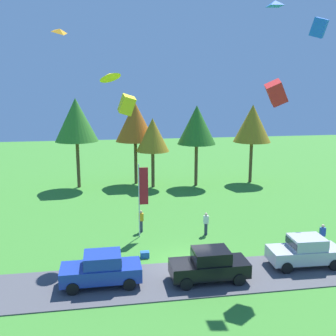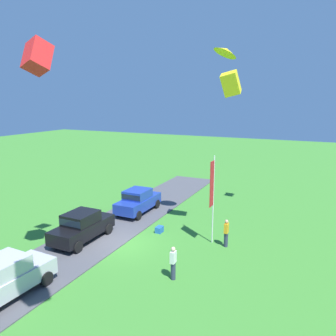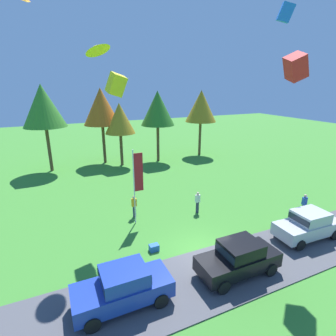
{
  "view_description": "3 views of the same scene",
  "coord_description": "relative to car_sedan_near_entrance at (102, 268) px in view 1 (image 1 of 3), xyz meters",
  "views": [
    {
      "loc": [
        -4.93,
        -22.32,
        10.83
      ],
      "look_at": [
        -0.65,
        3.38,
        5.43
      ],
      "focal_mm": 42.0,
      "sensor_mm": 36.0,
      "label": 1
    },
    {
      "loc": [
        15.79,
        10.59,
        8.68
      ],
      "look_at": [
        -0.22,
        3.02,
        4.99
      ],
      "focal_mm": 35.0,
      "sensor_mm": 36.0,
      "label": 2
    },
    {
      "loc": [
        -7.35,
        -11.41,
        9.6
      ],
      "look_at": [
        0.66,
        6.27,
        3.38
      ],
      "focal_mm": 28.0,
      "sensor_mm": 36.0,
      "label": 3
    }
  ],
  "objects": [
    {
      "name": "ground_plane",
      "position": [
        5.25,
        1.94,
        -1.04
      ],
      "size": [
        120.0,
        120.0,
        0.0
      ],
      "primitive_type": "plane",
      "color": "#3D842D"
    },
    {
      "name": "pavement_strip",
      "position": [
        5.25,
        -0.06,
        -1.01
      ],
      "size": [
        36.0,
        4.4,
        0.06
      ],
      "primitive_type": "cube",
      "color": "#4C4C51",
      "rests_on": "ground"
    },
    {
      "name": "car_sedan_near_entrance",
      "position": [
        0.0,
        0.0,
        0.0
      ],
      "size": [
        4.4,
        1.95,
        1.84
      ],
      "color": "#1E389E",
      "rests_on": "ground"
    },
    {
      "name": "car_sedan_mid_row",
      "position": [
        6.02,
        -0.48,
        0.0
      ],
      "size": [
        4.4,
        1.95,
        1.84
      ],
      "color": "black",
      "rests_on": "ground"
    },
    {
      "name": "car_sedan_by_flagpole",
      "position": [
        12.29,
        0.4,
        0.0
      ],
      "size": [
        4.46,
        2.08,
        1.84
      ],
      "color": "#B7B7BC",
      "rests_on": "ground"
    },
    {
      "name": "person_on_lawn",
      "position": [
        2.95,
        7.83,
        -0.16
      ],
      "size": [
        0.36,
        0.24,
        1.71
      ],
      "color": "#2D334C",
      "rests_on": "ground"
    },
    {
      "name": "person_beside_suv",
      "position": [
        14.81,
        2.75,
        -0.16
      ],
      "size": [
        0.36,
        0.24,
        1.71
      ],
      "color": "#2D334C",
      "rests_on": "ground"
    },
    {
      "name": "person_watching_sky",
      "position": [
        7.65,
        6.48,
        -0.16
      ],
      "size": [
        0.36,
        0.24,
        1.71
      ],
      "color": "#2D334C",
      "rests_on": "ground"
    },
    {
      "name": "tree_left_of_center",
      "position": [
        -2.46,
        22.56,
        6.32
      ],
      "size": [
        4.59,
        4.59,
        9.69
      ],
      "color": "brown",
      "rests_on": "ground"
    },
    {
      "name": "tree_lone_near",
      "position": [
        3.88,
        23.29,
        5.98
      ],
      "size": [
        4.38,
        4.38,
        9.25
      ],
      "color": "brown",
      "rests_on": "ground"
    },
    {
      "name": "tree_center_back",
      "position": [
        5.59,
        21.37,
        4.69
      ],
      "size": [
        3.58,
        3.58,
        7.56
      ],
      "color": "brown",
      "rests_on": "ground"
    },
    {
      "name": "tree_far_right",
      "position": [
        10.42,
        21.29,
        5.7
      ],
      "size": [
        4.21,
        4.21,
        8.88
      ],
      "color": "brown",
      "rests_on": "ground"
    },
    {
      "name": "tree_right_of_center",
      "position": [
        17.0,
        21.82,
        5.71
      ],
      "size": [
        4.21,
        4.21,
        8.9
      ],
      "color": "brown",
      "rests_on": "ground"
    },
    {
      "name": "flag_banner",
      "position": [
        2.97,
        6.9,
        2.42
      ],
      "size": [
        0.71,
        0.08,
        5.47
      ],
      "color": "silver",
      "rests_on": "ground"
    },
    {
      "name": "cooler_box",
      "position": [
        2.73,
        3.23,
        -0.84
      ],
      "size": [
        0.56,
        0.4,
        0.4
      ],
      "primitive_type": "cube",
      "color": "blue",
      "rests_on": "ground"
    },
    {
      "name": "kite_delta_low_drifter",
      "position": [
        0.89,
        6.85,
        10.51
      ],
      "size": [
        2.07,
        2.07,
        0.92
      ],
      "primitive_type": "cone",
      "rotation": [
        -0.44,
        0.0,
        0.67
      ],
      "color": "yellow"
    },
    {
      "name": "kite_box_high_right",
      "position": [
        2.04,
        7.53,
        8.55
      ],
      "size": [
        1.31,
        1.25,
        1.63
      ],
      "primitive_type": "cube",
      "rotation": [
        0.26,
        0.3,
        0.16
      ],
      "color": "yellow"
    },
    {
      "name": "kite_box_topmost",
      "position": [
        10.24,
        1.29,
        9.44
      ],
      "size": [
        1.53,
        1.31,
        1.69
      ],
      "primitive_type": "cube",
      "rotation": [
        0.45,
        0.3,
        4.5
      ],
      "color": "red"
    },
    {
      "name": "kite_box_high_left",
      "position": [
        16.89,
        8.85,
        14.22
      ],
      "size": [
        1.56,
        1.7,
        1.72
      ],
      "primitive_type": "cube",
      "rotation": [
        0.15,
        0.3,
        5.67
      ],
      "color": "blue"
    },
    {
      "name": "kite_diamond_over_trees",
      "position": [
        10.7,
        3.11,
        14.66
      ],
      "size": [
        1.18,
        1.19,
        0.34
      ],
      "primitive_type": "pyramid",
      "rotation": [
        -0.02,
        0.0,
        5.42
      ],
      "color": "blue"
    },
    {
      "name": "kite_diamond_trailing_tail",
      "position": [
        -2.72,
        12.52,
        14.05
      ],
      "size": [
        1.44,
        1.44,
        0.65
      ],
      "primitive_type": "pyramid",
      "rotation": [
        0.4,
        0.0,
        0.62
      ],
      "color": "orange"
    }
  ]
}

